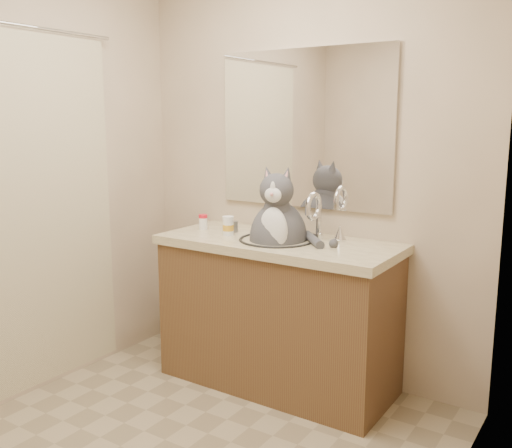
{
  "coord_description": "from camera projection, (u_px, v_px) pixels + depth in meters",
  "views": [
    {
      "loc": [
        1.59,
        -1.68,
        1.51
      ],
      "look_at": [
        0.06,
        0.65,
        0.99
      ],
      "focal_mm": 40.0,
      "sensor_mm": 36.0,
      "label": 1
    }
  ],
  "objects": [
    {
      "name": "room",
      "position": [
        155.0,
        197.0,
        2.3
      ],
      "size": [
        2.22,
        2.52,
        2.42
      ],
      "color": "gray",
      "rests_on": "ground"
    },
    {
      "name": "vanity",
      "position": [
        278.0,
        310.0,
        3.23
      ],
      "size": [
        1.34,
        0.59,
        1.12
      ],
      "color": "brown",
      "rests_on": "ground"
    },
    {
      "name": "mirror",
      "position": [
        304.0,
        129.0,
        3.27
      ],
      "size": [
        1.1,
        0.02,
        0.9
      ],
      "primitive_type": "cube",
      "color": "white",
      "rests_on": "room"
    },
    {
      "name": "shower_curtain",
      "position": [
        21.0,
        212.0,
        2.98
      ],
      "size": [
        0.02,
        1.3,
        1.93
      ],
      "color": "beige",
      "rests_on": "ground"
    },
    {
      "name": "cat",
      "position": [
        278.0,
        233.0,
        3.13
      ],
      "size": [
        0.52,
        0.42,
        0.62
      ],
      "rotation": [
        0.0,
        0.0,
        0.3
      ],
      "color": "#4A4A4F",
      "rests_on": "vanity"
    },
    {
      "name": "pill_bottle_redcap",
      "position": [
        203.0,
        222.0,
        3.43
      ],
      "size": [
        0.06,
        0.06,
        0.09
      ],
      "rotation": [
        0.0,
        0.0,
        -0.04
      ],
      "color": "white",
      "rests_on": "vanity"
    },
    {
      "name": "pill_bottle_orange",
      "position": [
        228.0,
        226.0,
        3.26
      ],
      "size": [
        0.08,
        0.08,
        0.11
      ],
      "rotation": [
        0.0,
        0.0,
        0.38
      ],
      "color": "white",
      "rests_on": "vanity"
    },
    {
      "name": "grey_canister",
      "position": [
        235.0,
        227.0,
        3.36
      ],
      "size": [
        0.05,
        0.05,
        0.07
      ],
      "rotation": [
        0.0,
        0.0,
        -0.36
      ],
      "color": "slate",
      "rests_on": "vanity"
    }
  ]
}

